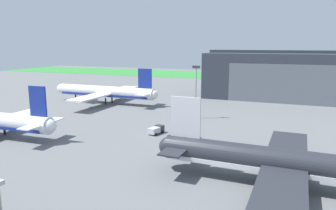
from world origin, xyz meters
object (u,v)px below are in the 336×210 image
Objects in this scene: baggage_tug at (156,130)px; airliner_near_right at (291,164)px; apron_light_mast at (196,87)px; maintenance_hangar at (326,76)px; airliner_far_left at (105,92)px.

airliner_near_right is at bearing -32.70° from baggage_tug.
baggage_tug is 0.31× the size of apron_light_mast.
apron_light_mast reaches higher than airliner_near_right.
maintenance_hangar is 88.38m from baggage_tug.
airliner_far_left is 9.04× the size of baggage_tug.
apron_light_mast is (41.11, -11.81, 5.37)m from airliner_far_left.
apron_light_mast reaches higher than airliner_far_left.
apron_light_mast reaches higher than baggage_tug.
baggage_tug is at bearing 147.30° from airliner_near_right.
maintenance_hangar is 92.77m from airliner_far_left.
airliner_near_right reaches higher than baggage_tug.
baggage_tug is at bearing -102.20° from apron_light_mast.
baggage_tug is at bearing -41.62° from airliner_far_left.
airliner_far_left reaches higher than baggage_tug.
apron_light_mast is (-28.75, 42.07, 5.73)m from airliner_near_right.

